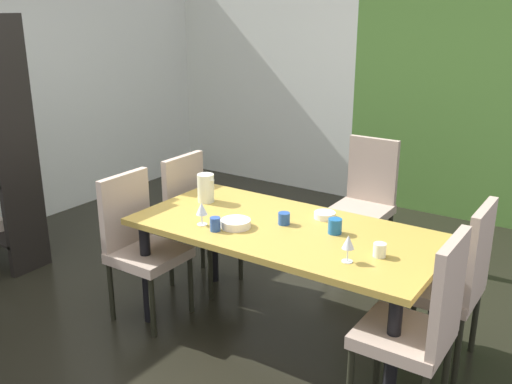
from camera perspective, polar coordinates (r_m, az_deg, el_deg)
ground_plane at (r=4.11m, az=-5.70°, el=-12.12°), size 5.21×6.00×0.02m
back_panel_interior at (r=6.80m, az=0.60°, el=11.70°), size 2.39×0.10×2.56m
garden_window_panel at (r=5.81m, az=22.94°, el=9.14°), size 2.82×0.10×2.56m
dining_table at (r=3.55m, az=2.94°, el=-4.79°), size 1.91×0.92×0.76m
chair_right_far at (r=3.52m, az=19.26°, el=-8.09°), size 0.44×0.44×1.02m
chair_head_far at (r=4.75m, az=10.92°, el=-0.45°), size 0.44×0.45×1.03m
chair_left_far at (r=4.34m, az=-5.98°, el=-2.23°), size 0.45×0.44×0.99m
chair_right_near at (r=3.00m, az=16.20°, el=-12.42°), size 0.44×0.44×1.04m
chair_left_near at (r=3.93m, az=-11.57°, el=-4.72°), size 0.45×0.44×0.99m
wine_glass_west at (r=3.05m, az=9.21°, el=-5.05°), size 0.07×0.07×0.15m
wine_glass_east at (r=3.53m, az=-5.46°, el=-1.72°), size 0.07×0.07×0.15m
serving_bowl_right at (r=3.51m, az=-2.05°, el=-3.16°), size 0.19×0.19×0.05m
serving_bowl_near_shelf at (r=3.68m, az=6.89°, el=-2.31°), size 0.14×0.14×0.04m
cup_front at (r=3.55m, az=2.82°, el=-2.66°), size 0.07×0.07×0.08m
cup_left at (r=3.18m, az=12.26°, el=-5.69°), size 0.07×0.07×0.08m
cup_rear at (r=3.44m, az=7.90°, el=-3.40°), size 0.08×0.08×0.09m
cup_south at (r=3.45m, az=-4.11°, el=-3.22°), size 0.06×0.06×0.08m
pitcher_north at (r=3.95m, az=-5.03°, el=0.42°), size 0.13×0.12×0.20m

